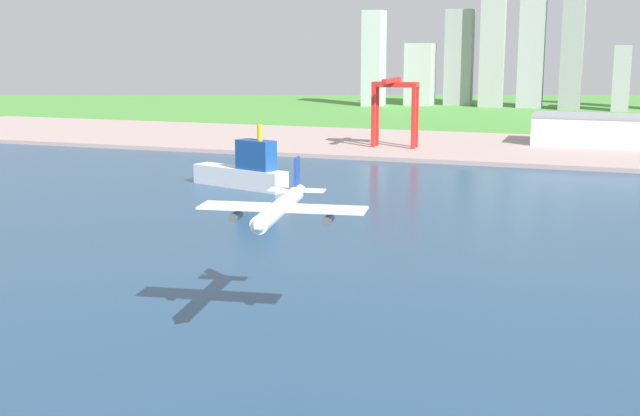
{
  "coord_description": "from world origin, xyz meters",
  "views": [
    {
      "loc": [
        55.31,
        -25.82,
        66.13
      ],
      "look_at": [
        -7.7,
        159.21,
        27.06
      ],
      "focal_mm": 47.93,
      "sensor_mm": 36.0,
      "label": 1
    }
  ],
  "objects": [
    {
      "name": "port_crane_red",
      "position": [
        -64.93,
        462.68,
        31.88
      ],
      "size": [
        26.42,
        35.95,
        40.93
      ],
      "color": "red",
      "rests_on": "industrial_pier"
    },
    {
      "name": "distant_skyline",
      "position": [
        -18.84,
        816.18,
        48.59
      ],
      "size": [
        342.88,
        58.95,
        124.35
      ],
      "color": "#B6BDC3",
      "rests_on": "ground"
    },
    {
      "name": "industrial_pier",
      "position": [
        0.0,
        490.0,
        1.25
      ],
      "size": [
        840.0,
        140.0,
        2.5
      ],
      "primitive_type": "cube",
      "color": "#AC948E",
      "rests_on": "ground"
    },
    {
      "name": "water_bay",
      "position": [
        0.0,
        240.0,
        0.07
      ],
      "size": [
        840.0,
        360.0,
        0.15
      ],
      "primitive_type": "cube",
      "color": "navy",
      "rests_on": "ground"
    },
    {
      "name": "ground_plane",
      "position": [
        0.0,
        300.0,
        0.0
      ],
      "size": [
        2400.0,
        2400.0,
        0.0
      ],
      "primitive_type": "plane",
      "color": "#4C923C"
    },
    {
      "name": "warehouse_main",
      "position": [
        43.3,
        515.82,
        11.5
      ],
      "size": [
        66.8,
        39.29,
        17.95
      ],
      "color": "silver",
      "rests_on": "industrial_pier"
    },
    {
      "name": "airplane_landing",
      "position": [
        -11.98,
        144.94,
        29.59
      ],
      "size": [
        38.21,
        42.88,
        12.29
      ],
      "color": "white"
    },
    {
      "name": "ferry_boat",
      "position": [
        -97.67,
        319.31,
        8.07
      ],
      "size": [
        49.65,
        24.44,
        29.04
      ],
      "color": "white",
      "rests_on": "water_bay"
    }
  ]
}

